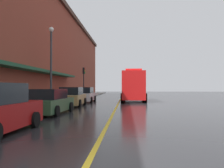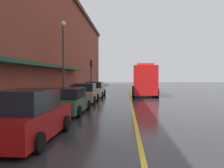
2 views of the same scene
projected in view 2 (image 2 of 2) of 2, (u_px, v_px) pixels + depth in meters
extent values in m
plane|color=#232326|center=(129.00, 94.00, 29.20)|extent=(112.00, 112.00, 0.00)
cube|color=gray|center=(80.00, 93.00, 29.55)|extent=(2.40, 70.00, 0.15)
cube|color=gold|center=(129.00, 94.00, 29.20)|extent=(0.16, 70.00, 0.01)
cube|color=brown|center=(16.00, 42.00, 28.77)|extent=(12.81, 64.00, 12.87)
cube|color=#19472D|center=(52.00, 67.00, 20.51)|extent=(1.20, 22.40, 0.24)
cube|color=maroon|center=(30.00, 122.00, 8.42)|extent=(1.89, 4.59, 0.90)
cube|color=black|center=(27.00, 100.00, 8.17)|extent=(1.65, 2.54, 0.74)
cylinder|color=black|center=(25.00, 123.00, 9.91)|extent=(0.24, 0.65, 0.64)
cylinder|color=black|center=(66.00, 124.00, 9.76)|extent=(0.24, 0.65, 0.64)
cylinder|color=black|center=(39.00, 143.00, 6.95)|extent=(0.24, 0.65, 0.64)
cube|color=#2D5133|center=(69.00, 104.00, 14.57)|extent=(2.00, 4.71, 0.75)
cube|color=black|center=(68.00, 93.00, 14.32)|extent=(1.75, 2.61, 0.62)
cylinder|color=black|center=(61.00, 105.00, 16.10)|extent=(0.24, 0.65, 0.64)
cylinder|color=black|center=(89.00, 105.00, 15.94)|extent=(0.24, 0.65, 0.64)
cylinder|color=black|center=(46.00, 111.00, 13.22)|extent=(0.24, 0.65, 0.64)
cylinder|color=black|center=(79.00, 111.00, 13.06)|extent=(0.24, 0.65, 0.64)
cube|color=#A5844C|center=(85.00, 95.00, 20.49)|extent=(1.86, 4.16, 0.82)
cube|color=black|center=(85.00, 87.00, 20.26)|extent=(1.65, 2.30, 0.67)
cylinder|color=black|center=(78.00, 97.00, 21.82)|extent=(0.23, 0.64, 0.64)
cylinder|color=black|center=(97.00, 97.00, 21.74)|extent=(0.23, 0.64, 0.64)
cylinder|color=black|center=(72.00, 100.00, 19.26)|extent=(0.23, 0.64, 0.64)
cylinder|color=black|center=(94.00, 100.00, 19.18)|extent=(0.23, 0.64, 0.64)
cube|color=silver|center=(95.00, 91.00, 26.11)|extent=(1.88, 4.56, 0.81)
cube|color=black|center=(95.00, 85.00, 25.86)|extent=(1.69, 2.51, 0.66)
cylinder|color=black|center=(88.00, 93.00, 27.58)|extent=(0.22, 0.64, 0.64)
cylinder|color=black|center=(105.00, 93.00, 27.48)|extent=(0.22, 0.64, 0.64)
cylinder|color=black|center=(84.00, 95.00, 24.76)|extent=(0.22, 0.64, 0.64)
cylinder|color=black|center=(102.00, 95.00, 24.66)|extent=(0.22, 0.64, 0.64)
cube|color=red|center=(145.00, 80.00, 24.75)|extent=(2.54, 2.31, 3.08)
cube|color=red|center=(144.00, 81.00, 28.88)|extent=(2.63, 5.49, 2.83)
cube|color=red|center=(146.00, 64.00, 24.69)|extent=(1.75, 0.65, 0.24)
cylinder|color=black|center=(157.00, 93.00, 24.76)|extent=(0.33, 1.01, 1.00)
cylinder|color=black|center=(133.00, 93.00, 24.98)|extent=(0.33, 1.01, 1.00)
cylinder|color=black|center=(154.00, 91.00, 28.14)|extent=(0.33, 1.01, 1.00)
cylinder|color=black|center=(133.00, 91.00, 28.35)|extent=(0.33, 1.01, 1.00)
cylinder|color=black|center=(153.00, 90.00, 30.32)|extent=(0.33, 1.01, 1.00)
cylinder|color=black|center=(133.00, 90.00, 30.54)|extent=(0.33, 1.01, 1.00)
cylinder|color=#4C4C51|center=(72.00, 94.00, 21.54)|extent=(0.07, 0.07, 1.05)
cube|color=black|center=(72.00, 86.00, 21.52)|extent=(0.14, 0.18, 0.28)
cylinder|color=#4C4C51|center=(12.00, 114.00, 10.12)|extent=(0.07, 0.07, 1.05)
cube|color=black|center=(12.00, 98.00, 10.10)|extent=(0.14, 0.18, 0.28)
cylinder|color=#4C4C51|center=(71.00, 94.00, 21.01)|extent=(0.07, 0.07, 1.05)
cube|color=black|center=(71.00, 87.00, 20.99)|extent=(0.14, 0.18, 0.28)
cylinder|color=#33383D|center=(63.00, 63.00, 20.76)|extent=(0.18, 0.18, 6.50)
sphere|color=white|center=(63.00, 24.00, 20.64)|extent=(0.44, 0.44, 0.44)
cylinder|color=#232326|center=(91.00, 79.00, 33.03)|extent=(0.14, 0.14, 3.40)
cube|color=black|center=(91.00, 64.00, 32.96)|extent=(0.28, 0.36, 0.90)
sphere|color=red|center=(92.00, 61.00, 32.94)|extent=(0.16, 0.16, 0.16)
sphere|color=gold|center=(92.00, 64.00, 32.95)|extent=(0.16, 0.16, 0.16)
sphere|color=green|center=(92.00, 66.00, 32.96)|extent=(0.16, 0.16, 0.16)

